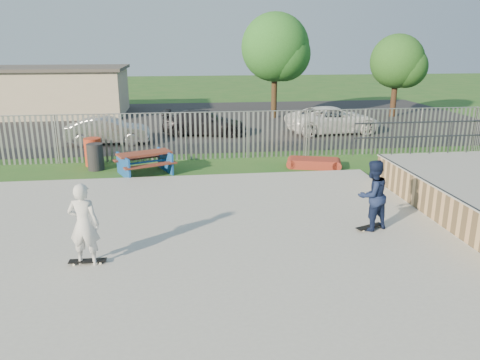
{
  "coord_description": "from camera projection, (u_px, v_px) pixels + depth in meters",
  "views": [
    {
      "loc": [
        0.79,
        -10.4,
        4.81
      ],
      "look_at": [
        2.39,
        2.0,
        1.1
      ],
      "focal_mm": 35.0,
      "sensor_mm": 36.0,
      "label": 1
    }
  ],
  "objects": [
    {
      "name": "ground",
      "position": [
        152.0,
        251.0,
        11.16
      ],
      "size": [
        120.0,
        120.0,
        0.0
      ],
      "primitive_type": "plane",
      "color": "#255B1F",
      "rests_on": "ground"
    },
    {
      "name": "concrete_slab",
      "position": [
        151.0,
        248.0,
        11.14
      ],
      "size": [
        15.0,
        12.0,
        0.15
      ],
      "primitive_type": "cube",
      "color": "#A4A49F",
      "rests_on": "ground"
    },
    {
      "name": "fence",
      "position": [
        188.0,
        162.0,
        15.36
      ],
      "size": [
        26.04,
        16.02,
        2.0
      ],
      "color": "gray",
      "rests_on": "ground"
    },
    {
      "name": "picnic_table",
      "position": [
        145.0,
        163.0,
        17.58
      ],
      "size": [
        2.44,
        2.25,
        0.83
      ],
      "rotation": [
        0.0,
        0.0,
        0.4
      ],
      "color": "maroon",
      "rests_on": "ground"
    },
    {
      "name": "funbox",
      "position": [
        314.0,
        163.0,
        18.55
      ],
      "size": [
        1.95,
        1.35,
        0.35
      ],
      "rotation": [
        0.0,
        0.0,
        -0.29
      ],
      "color": "maroon",
      "rests_on": "ground"
    },
    {
      "name": "trash_bin_red",
      "position": [
        93.0,
        152.0,
        18.76
      ],
      "size": [
        0.67,
        0.67,
        1.11
      ],
      "primitive_type": "cylinder",
      "color": "#A53019",
      "rests_on": "ground"
    },
    {
      "name": "trash_bin_grey",
      "position": [
        95.0,
        157.0,
        18.12
      ],
      "size": [
        0.62,
        0.62,
        1.03
      ],
      "primitive_type": "cylinder",
      "color": "black",
      "rests_on": "ground"
    },
    {
      "name": "parking_lot",
      "position": [
        168.0,
        122.0,
        29.22
      ],
      "size": [
        40.0,
        18.0,
        0.02
      ],
      "primitive_type": "cube",
      "color": "black",
      "rests_on": "ground"
    },
    {
      "name": "car_silver",
      "position": [
        108.0,
        131.0,
        22.58
      ],
      "size": [
        3.97,
        1.39,
        1.31
      ],
      "primitive_type": "imported",
      "rotation": [
        0.0,
        0.0,
        1.57
      ],
      "color": "#A0A0A5",
      "rests_on": "parking_lot"
    },
    {
      "name": "car_dark",
      "position": [
        204.0,
        123.0,
        24.87
      ],
      "size": [
        4.75,
        2.62,
        1.3
      ],
      "primitive_type": "imported",
      "rotation": [
        0.0,
        0.0,
        1.39
      ],
      "color": "black",
      "rests_on": "parking_lot"
    },
    {
      "name": "car_white",
      "position": [
        333.0,
        120.0,
        25.34
      ],
      "size": [
        5.33,
        2.85,
        1.43
      ],
      "primitive_type": "imported",
      "rotation": [
        0.0,
        0.0,
        1.67
      ],
      "color": "white",
      "rests_on": "parking_lot"
    },
    {
      "name": "building",
      "position": [
        48.0,
        91.0,
        31.59
      ],
      "size": [
        10.4,
        6.4,
        3.2
      ],
      "color": "beige",
      "rests_on": "ground"
    },
    {
      "name": "tree_mid",
      "position": [
        275.0,
        47.0,
        29.45
      ],
      "size": [
        4.29,
        4.29,
        6.62
      ],
      "color": "#422F1A",
      "rests_on": "ground"
    },
    {
      "name": "tree_right",
      "position": [
        397.0,
        61.0,
        30.19
      ],
      "size": [
        3.45,
        3.45,
        5.32
      ],
      "color": "#422A1A",
      "rests_on": "ground"
    },
    {
      "name": "skateboard_a",
      "position": [
        369.0,
        227.0,
        12.1
      ],
      "size": [
        0.82,
        0.48,
        0.08
      ],
      "rotation": [
        0.0,
        0.0,
        0.38
      ],
      "color": "black",
      "rests_on": "concrete_slab"
    },
    {
      "name": "skateboard_b",
      "position": [
        88.0,
        262.0,
        10.21
      ],
      "size": [
        0.8,
        0.21,
        0.08
      ],
      "rotation": [
        0.0,
        0.0,
        -0.01
      ],
      "color": "black",
      "rests_on": "concrete_slab"
    },
    {
      "name": "skater_navy",
      "position": [
        372.0,
        195.0,
        11.85
      ],
      "size": [
        1.08,
        0.98,
        1.83
      ],
      "primitive_type": "imported",
      "rotation": [
        0.0,
        0.0,
        3.52
      ],
      "color": "#141F40",
      "rests_on": "concrete_slab"
    },
    {
      "name": "skater_white",
      "position": [
        84.0,
        224.0,
        9.96
      ],
      "size": [
        0.74,
        0.55,
        1.83
      ],
      "primitive_type": "imported",
      "rotation": [
        0.0,
        0.0,
        2.96
      ],
      "color": "silver",
      "rests_on": "concrete_slab"
    }
  ]
}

